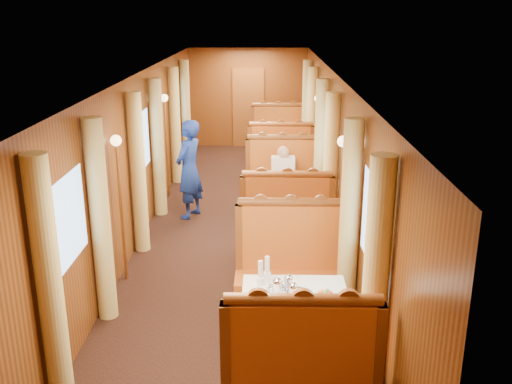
{
  "coord_description": "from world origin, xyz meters",
  "views": [
    {
      "loc": [
        0.45,
        -8.61,
        3.44
      ],
      "look_at": [
        0.32,
        -1.22,
        1.05
      ],
      "focal_mm": 40.0,
      "sensor_mm": 36.0,
      "label": 1
    }
  ],
  "objects_px": {
    "banquette_near_fwd": "(300,382)",
    "banquette_far_fwd": "(280,165)",
    "table_mid": "(284,209)",
    "banquette_far_aft": "(278,143)",
    "tea_tray": "(283,291)",
    "passenger": "(283,173)",
    "banquette_mid_fwd": "(286,229)",
    "banquette_mid_aft": "(282,187)",
    "table_far": "(279,155)",
    "banquette_near_aft": "(290,275)",
    "teapot_right": "(293,292)",
    "rose_vase_mid": "(286,176)",
    "steward": "(189,169)",
    "rose_vase_far": "(280,131)",
    "teapot_left": "(277,288)",
    "table_near": "(294,324)",
    "fruit_plate": "(325,295)",
    "teapot_back": "(288,284)"
  },
  "relations": [
    {
      "from": "banquette_near_fwd",
      "to": "rose_vase_far",
      "type": "height_order",
      "value": "banquette_near_fwd"
    },
    {
      "from": "banquette_mid_fwd",
      "to": "banquette_mid_aft",
      "type": "height_order",
      "value": "same"
    },
    {
      "from": "rose_vase_mid",
      "to": "rose_vase_far",
      "type": "relative_size",
      "value": 1.0
    },
    {
      "from": "teapot_back",
      "to": "banquette_mid_fwd",
      "type": "bearing_deg",
      "value": 86.15
    },
    {
      "from": "banquette_far_aft",
      "to": "tea_tray",
      "type": "xyz_separation_m",
      "value": [
        -0.12,
        -8.03,
        0.33
      ]
    },
    {
      "from": "teapot_left",
      "to": "banquette_mid_aft",
      "type": "bearing_deg",
      "value": 103.07
    },
    {
      "from": "banquette_near_fwd",
      "to": "banquette_far_fwd",
      "type": "xyz_separation_m",
      "value": [
        0.0,
        7.0,
        0.0
      ]
    },
    {
      "from": "banquette_near_aft",
      "to": "banquette_far_fwd",
      "type": "relative_size",
      "value": 1.0
    },
    {
      "from": "teapot_back",
      "to": "fruit_plate",
      "type": "bearing_deg",
      "value": -24.64
    },
    {
      "from": "banquette_mid_fwd",
      "to": "teapot_right",
      "type": "xyz_separation_m",
      "value": [
        -0.02,
        -2.64,
        0.39
      ]
    },
    {
      "from": "table_far",
      "to": "rose_vase_mid",
      "type": "distance_m",
      "value": 3.53
    },
    {
      "from": "table_near",
      "to": "teapot_right",
      "type": "xyz_separation_m",
      "value": [
        -0.02,
        -0.15,
        0.44
      ]
    },
    {
      "from": "table_mid",
      "to": "table_far",
      "type": "bearing_deg",
      "value": 90.0
    },
    {
      "from": "banquette_near_aft",
      "to": "banquette_far_aft",
      "type": "height_order",
      "value": "same"
    },
    {
      "from": "banquette_mid_aft",
      "to": "teapot_right",
      "type": "xyz_separation_m",
      "value": [
        -0.02,
        -4.66,
        0.39
      ]
    },
    {
      "from": "banquette_far_aft",
      "to": "fruit_plate",
      "type": "bearing_deg",
      "value": -87.96
    },
    {
      "from": "banquette_mid_fwd",
      "to": "tea_tray",
      "type": "distance_m",
      "value": 2.52
    },
    {
      "from": "banquette_mid_fwd",
      "to": "table_far",
      "type": "xyz_separation_m",
      "value": [
        0.0,
        4.51,
        -0.05
      ]
    },
    {
      "from": "banquette_mid_fwd",
      "to": "teapot_left",
      "type": "bearing_deg",
      "value": -93.95
    },
    {
      "from": "banquette_near_fwd",
      "to": "passenger",
      "type": "height_order",
      "value": "banquette_near_fwd"
    },
    {
      "from": "fruit_plate",
      "to": "teapot_back",
      "type": "bearing_deg",
      "value": 157.73
    },
    {
      "from": "banquette_mid_aft",
      "to": "passenger",
      "type": "relative_size",
      "value": 1.76
    },
    {
      "from": "table_far",
      "to": "teapot_back",
      "type": "height_order",
      "value": "teapot_back"
    },
    {
      "from": "banquette_far_aft",
      "to": "fruit_plate",
      "type": "distance_m",
      "value": 8.13
    },
    {
      "from": "banquette_mid_fwd",
      "to": "table_far",
      "type": "relative_size",
      "value": 1.28
    },
    {
      "from": "table_mid",
      "to": "rose_vase_mid",
      "type": "relative_size",
      "value": 2.92
    },
    {
      "from": "banquette_far_fwd",
      "to": "rose_vase_far",
      "type": "bearing_deg",
      "value": 88.95
    },
    {
      "from": "table_mid",
      "to": "teapot_left",
      "type": "xyz_separation_m",
      "value": [
        -0.18,
        -3.57,
        0.44
      ]
    },
    {
      "from": "teapot_left",
      "to": "steward",
      "type": "height_order",
      "value": "steward"
    },
    {
      "from": "banquette_near_fwd",
      "to": "tea_tray",
      "type": "bearing_deg",
      "value": 96.64
    },
    {
      "from": "banquette_near_fwd",
      "to": "banquette_mid_fwd",
      "type": "bearing_deg",
      "value": 90.0
    },
    {
      "from": "banquette_mid_aft",
      "to": "banquette_near_fwd",
      "type": "bearing_deg",
      "value": -90.0
    },
    {
      "from": "teapot_right",
      "to": "banquette_mid_fwd",
      "type": "bearing_deg",
      "value": 82.62
    },
    {
      "from": "teapot_left",
      "to": "table_far",
      "type": "bearing_deg",
      "value": 103.84
    },
    {
      "from": "banquette_mid_aft",
      "to": "table_far",
      "type": "height_order",
      "value": "banquette_mid_aft"
    },
    {
      "from": "steward",
      "to": "table_far",
      "type": "bearing_deg",
      "value": 174.62
    },
    {
      "from": "tea_tray",
      "to": "rose_vase_mid",
      "type": "relative_size",
      "value": 0.94
    },
    {
      "from": "banquette_near_fwd",
      "to": "banquette_far_fwd",
      "type": "height_order",
      "value": "same"
    },
    {
      "from": "table_mid",
      "to": "table_far",
      "type": "height_order",
      "value": "same"
    },
    {
      "from": "banquette_near_fwd",
      "to": "passenger",
      "type": "distance_m",
      "value": 5.31
    },
    {
      "from": "tea_tray",
      "to": "banquette_mid_aft",
      "type": "bearing_deg",
      "value": 88.52
    },
    {
      "from": "teapot_right",
      "to": "rose_vase_far",
      "type": "height_order",
      "value": "rose_vase_far"
    },
    {
      "from": "banquette_mid_aft",
      "to": "teapot_right",
      "type": "bearing_deg",
      "value": -90.29
    },
    {
      "from": "banquette_far_fwd",
      "to": "table_far",
      "type": "bearing_deg",
      "value": 90.0
    },
    {
      "from": "banquette_near_aft",
      "to": "rose_vase_far",
      "type": "height_order",
      "value": "banquette_near_aft"
    },
    {
      "from": "banquette_far_fwd",
      "to": "banquette_far_aft",
      "type": "distance_m",
      "value": 2.03
    },
    {
      "from": "banquette_far_fwd",
      "to": "table_mid",
      "type": "bearing_deg",
      "value": -90.0
    },
    {
      "from": "banquette_far_fwd",
      "to": "rose_vase_mid",
      "type": "distance_m",
      "value": 2.52
    },
    {
      "from": "table_near",
      "to": "banquette_near_fwd",
      "type": "xyz_separation_m",
      "value": [
        0.0,
        -1.01,
        0.05
      ]
    },
    {
      "from": "steward",
      "to": "banquette_far_aft",
      "type": "bearing_deg",
      "value": -178.63
    }
  ]
}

